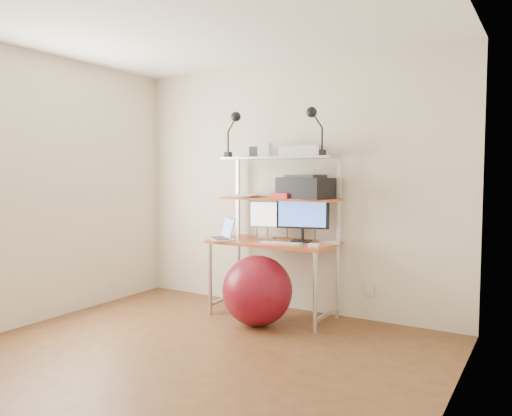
{
  "coord_description": "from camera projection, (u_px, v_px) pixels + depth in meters",
  "views": [
    {
      "loc": [
        2.3,
        -2.74,
        1.39
      ],
      "look_at": [
        -0.02,
        1.15,
        1.07
      ],
      "focal_mm": 35.0,
      "sensor_mm": 36.0,
      "label": 1
    }
  ],
  "objects": [
    {
      "name": "room",
      "position": [
        176.0,
        193.0,
        3.53
      ],
      "size": [
        3.6,
        3.6,
        3.6
      ],
      "color": "brown",
      "rests_on": "ground"
    },
    {
      "name": "computer_desk",
      "position": [
        276.0,
        218.0,
        4.84
      ],
      "size": [
        1.2,
        0.6,
        1.57
      ],
      "color": "#C05825",
      "rests_on": "ground"
    },
    {
      "name": "wall_outlet",
      "position": [
        370.0,
        289.0,
        4.7
      ],
      "size": [
        0.08,
        0.01,
        0.12
      ],
      "primitive_type": "cube",
      "color": "silver",
      "rests_on": "room"
    },
    {
      "name": "monitor_silver",
      "position": [
        267.0,
        217.0,
        4.99
      ],
      "size": [
        0.35,
        0.16,
        0.4
      ],
      "rotation": [
        0.0,
        0.0,
        0.26
      ],
      "color": "silver",
      "rests_on": "desktop"
    },
    {
      "name": "monitor_black",
      "position": [
        303.0,
        215.0,
        4.72
      ],
      "size": [
        0.5,
        0.19,
        0.5
      ],
      "rotation": [
        0.0,
        0.0,
        0.25
      ],
      "color": "black",
      "rests_on": "desktop"
    },
    {
      "name": "laptop",
      "position": [
        224.0,
        235.0,
        4.9
      ],
      "size": [
        0.4,
        0.4,
        0.28
      ],
      "rotation": [
        0.0,
        0.0,
        -0.69
      ],
      "color": "silver",
      "rests_on": "desktop"
    },
    {
      "name": "keyboard",
      "position": [
        281.0,
        243.0,
        4.6
      ],
      "size": [
        0.4,
        0.18,
        0.01
      ],
      "primitive_type": "cube",
      "rotation": [
        0.0,
        0.0,
        0.17
      ],
      "color": "silver",
      "rests_on": "desktop"
    },
    {
      "name": "mouse",
      "position": [
        314.0,
        245.0,
        4.42
      ],
      "size": [
        0.1,
        0.07,
        0.03
      ],
      "primitive_type": "cube",
      "rotation": [
        0.0,
        0.0,
        0.07
      ],
      "color": "silver",
      "rests_on": "desktop"
    },
    {
      "name": "mac_mini",
      "position": [
        330.0,
        242.0,
        4.62
      ],
      "size": [
        0.24,
        0.24,
        0.04
      ],
      "primitive_type": "cube",
      "rotation": [
        0.0,
        0.0,
        0.32
      ],
      "color": "silver",
      "rests_on": "desktop"
    },
    {
      "name": "phone",
      "position": [
        266.0,
        242.0,
        4.67
      ],
      "size": [
        0.09,
        0.13,
        0.01
      ],
      "primitive_type": "cube",
      "rotation": [
        0.0,
        0.0,
        0.24
      ],
      "color": "black",
      "rests_on": "desktop"
    },
    {
      "name": "printer",
      "position": [
        306.0,
        187.0,
        4.74
      ],
      "size": [
        0.53,
        0.41,
        0.23
      ],
      "rotation": [
        0.0,
        0.0,
        -0.18
      ],
      "color": "black",
      "rests_on": "mid_shelf"
    },
    {
      "name": "nas_cube",
      "position": [
        285.0,
        187.0,
        4.88
      ],
      "size": [
        0.16,
        0.16,
        0.2
      ],
      "primitive_type": "cube",
      "rotation": [
        0.0,
        0.0,
        -0.2
      ],
      "color": "black",
      "rests_on": "mid_shelf"
    },
    {
      "name": "red_box",
      "position": [
        283.0,
        196.0,
        4.76
      ],
      "size": [
        0.21,
        0.16,
        0.05
      ],
      "primitive_type": "cube",
      "rotation": [
        0.0,
        0.0,
        -0.22
      ],
      "color": "red",
      "rests_on": "mid_shelf"
    },
    {
      "name": "scanner",
      "position": [
        303.0,
        151.0,
        4.75
      ],
      "size": [
        0.42,
        0.29,
        0.11
      ],
      "rotation": [
        0.0,
        0.0,
        0.08
      ],
      "color": "silver",
      "rests_on": "top_shelf"
    },
    {
      "name": "box_white",
      "position": [
        265.0,
        150.0,
        4.89
      ],
      "size": [
        0.13,
        0.11,
        0.14
      ],
      "primitive_type": "cube",
      "rotation": [
        0.0,
        0.0,
        0.08
      ],
      "color": "silver",
      "rests_on": "top_shelf"
    },
    {
      "name": "box_grey",
      "position": [
        256.0,
        152.0,
        5.04
      ],
      "size": [
        0.12,
        0.12,
        0.11
      ],
      "primitive_type": "cube",
      "rotation": [
        0.0,
        0.0,
        0.19
      ],
      "color": "#2D2D2F",
      "rests_on": "top_shelf"
    },
    {
      "name": "clip_lamp_left",
      "position": [
        234.0,
        124.0,
        4.98
      ],
      "size": [
        0.18,
        0.1,
        0.45
      ],
      "color": "black",
      "rests_on": "top_shelf"
    },
    {
      "name": "clip_lamp_right",
      "position": [
        314.0,
        120.0,
        4.58
      ],
      "size": [
        0.18,
        0.1,
        0.45
      ],
      "color": "black",
      "rests_on": "top_shelf"
    },
    {
      "name": "exercise_ball",
      "position": [
        257.0,
        291.0,
        4.55
      ],
      "size": [
        0.64,
        0.64,
        0.64
      ],
      "primitive_type": "sphere",
      "color": "maroon",
      "rests_on": "floor"
    },
    {
      "name": "paper_stack",
      "position": [
        248.0,
        196.0,
        5.07
      ],
      "size": [
        0.35,
        0.4,
        0.02
      ],
      "color": "white",
      "rests_on": "mid_shelf"
    }
  ]
}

